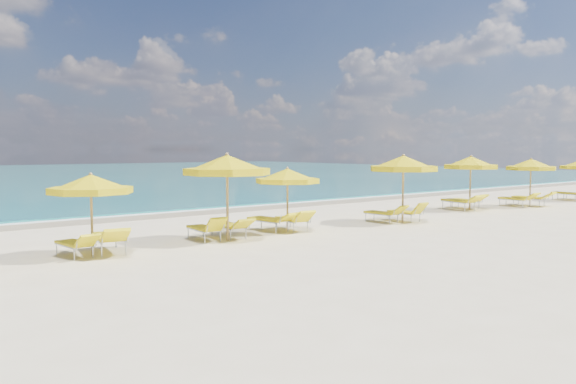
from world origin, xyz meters
TOP-DOWN VIEW (x-y plane):
  - ground_plane at (0.00, 0.00)m, footprint 120.00×120.00m
  - ocean at (0.00, 48.00)m, footprint 120.00×80.00m
  - wet_sand_band at (0.00, 7.40)m, footprint 120.00×2.60m
  - foam_line at (0.00, 8.20)m, footprint 120.00×1.20m
  - whitecap_near at (-6.00, 17.00)m, footprint 14.00×0.36m
  - whitecap_far at (8.00, 24.00)m, footprint 18.00×0.30m
  - umbrella_2 at (-7.58, -0.08)m, footprint 2.46×2.46m
  - umbrella_3 at (-3.55, -0.10)m, footprint 3.45×3.45m
  - umbrella_4 at (-1.00, 0.26)m, footprint 2.17×2.17m
  - umbrella_5 at (3.80, -0.58)m, footprint 3.36×3.36m
  - umbrella_6 at (9.62, 0.47)m, footprint 2.87×2.87m
  - umbrella_7 at (13.16, -0.44)m, footprint 2.31×2.31m
  - lounger_2_left at (-7.93, 0.17)m, footprint 0.71×1.65m
  - lounger_2_right at (-7.04, 0.19)m, footprint 1.02×2.13m
  - lounger_3_left at (-4.04, 0.42)m, footprint 0.67×1.71m
  - lounger_3_right at (-3.17, 0.40)m, footprint 0.68×1.87m
  - lounger_4_left at (-1.40, 0.72)m, footprint 0.93×2.04m
  - lounger_4_right at (-0.65, 0.42)m, footprint 0.87×1.87m
  - lounger_5_left at (3.29, -0.05)m, footprint 0.71×1.75m
  - lounger_5_right at (4.22, -0.34)m, footprint 0.58×1.60m
  - lounger_6_left at (9.21, 0.74)m, footprint 0.96×2.14m
  - lounger_6_right at (10.11, 1.03)m, footprint 0.75×1.88m
  - lounger_7_left at (12.61, -0.01)m, footprint 0.67×1.89m
  - lounger_7_right at (13.63, -0.18)m, footprint 0.83×2.01m
  - lounger_8_left at (17.95, 0.07)m, footprint 0.68×1.95m
  - lounger_8_right at (18.87, 0.02)m, footprint 0.78×1.68m

SIDE VIEW (x-z plane):
  - ground_plane at x=0.00m, z-range 0.00..0.00m
  - ocean at x=0.00m, z-range -0.15..0.15m
  - wet_sand_band at x=0.00m, z-range -0.01..0.01m
  - foam_line at x=0.00m, z-range -0.01..0.01m
  - whitecap_near at x=-6.00m, z-range -0.03..0.03m
  - whitecap_far at x=8.00m, z-range -0.03..0.03m
  - lounger_2_left at x=-7.93m, z-range -0.15..0.55m
  - lounger_8_right at x=18.87m, z-range -0.15..0.55m
  - lounger_5_right at x=4.22m, z-range -0.19..0.60m
  - lounger_5_left at x=3.29m, z-range -0.16..0.57m
  - lounger_3_left at x=-4.04m, z-range -0.19..0.62m
  - lounger_3_right at x=-3.17m, z-range -0.14..0.57m
  - lounger_6_right at x=10.11m, z-range -0.15..0.59m
  - lounger_4_right at x=-0.65m, z-range -0.17..0.61m
  - lounger_7_left at x=12.61m, z-range -0.15..0.60m
  - lounger_8_left at x=17.95m, z-range -0.12..0.57m
  - lounger_4_left at x=-1.40m, z-range -0.14..0.60m
  - lounger_7_right at x=13.63m, z-range -0.14..0.60m
  - lounger_6_left at x=9.21m, z-range -0.15..0.63m
  - lounger_2_right at x=-7.04m, z-range -0.16..0.65m
  - umbrella_2 at x=-7.58m, z-range 0.76..2.90m
  - umbrella_4 at x=-1.00m, z-range 0.76..2.91m
  - umbrella_7 at x=13.16m, z-range 0.82..3.15m
  - umbrella_6 at x=9.62m, z-range 0.87..3.35m
  - umbrella_5 at x=3.80m, z-range 0.90..3.47m
  - umbrella_3 at x=-3.55m, z-range 0.93..3.55m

